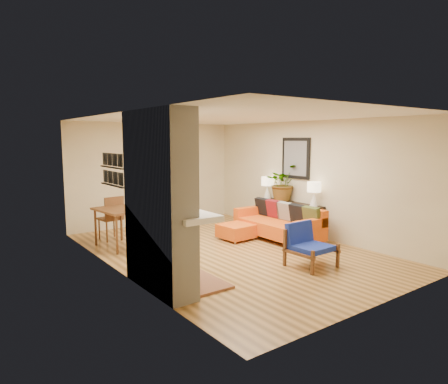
{
  "coord_description": "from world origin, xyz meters",
  "views": [
    {
      "loc": [
        -4.63,
        -6.11,
        2.18
      ],
      "look_at": [
        0.0,
        0.2,
        1.15
      ],
      "focal_mm": 32.0,
      "sensor_mm": 36.0,
      "label": 1
    }
  ],
  "objects_px": {
    "lamp_near": "(314,191)",
    "console_table": "(289,208)",
    "sofa": "(281,223)",
    "houseplant": "(282,183)",
    "lamp_far": "(267,185)",
    "dining_table": "(122,216)",
    "blue_chair": "(307,243)",
    "ottoman": "(236,231)"
  },
  "relations": [
    {
      "from": "ottoman",
      "to": "houseplant",
      "type": "xyz_separation_m",
      "value": [
        1.41,
        0.02,
        0.97
      ]
    },
    {
      "from": "lamp_near",
      "to": "console_table",
      "type": "bearing_deg",
      "value": 90.0
    },
    {
      "from": "ottoman",
      "to": "lamp_near",
      "type": "distance_m",
      "value": 1.91
    },
    {
      "from": "ottoman",
      "to": "blue_chair",
      "type": "relative_size",
      "value": 0.95
    },
    {
      "from": "console_table",
      "to": "sofa",
      "type": "bearing_deg",
      "value": -152.85
    },
    {
      "from": "ottoman",
      "to": "console_table",
      "type": "height_order",
      "value": "console_table"
    },
    {
      "from": "lamp_near",
      "to": "houseplant",
      "type": "xyz_separation_m",
      "value": [
        -0.01,
        0.97,
        0.1
      ]
    },
    {
      "from": "lamp_far",
      "to": "houseplant",
      "type": "relative_size",
      "value": 0.62
    },
    {
      "from": "sofa",
      "to": "lamp_near",
      "type": "bearing_deg",
      "value": -37.29
    },
    {
      "from": "dining_table",
      "to": "lamp_far",
      "type": "distance_m",
      "value": 3.69
    },
    {
      "from": "ottoman",
      "to": "dining_table",
      "type": "xyz_separation_m",
      "value": [
        -2.23,
        0.93,
        0.44
      ]
    },
    {
      "from": "sofa",
      "to": "lamp_near",
      "type": "distance_m",
      "value": 1.01
    },
    {
      "from": "lamp_near",
      "to": "ottoman",
      "type": "bearing_deg",
      "value": 146.37
    },
    {
      "from": "blue_chair",
      "to": "lamp_near",
      "type": "xyz_separation_m",
      "value": [
        1.54,
        1.21,
        0.66
      ]
    },
    {
      "from": "blue_chair",
      "to": "lamp_far",
      "type": "relative_size",
      "value": 1.38
    },
    {
      "from": "sofa",
      "to": "houseplant",
      "type": "relative_size",
      "value": 2.36
    },
    {
      "from": "blue_chair",
      "to": "lamp_far",
      "type": "xyz_separation_m",
      "value": [
        1.54,
        2.71,
        0.66
      ]
    },
    {
      "from": "blue_chair",
      "to": "lamp_near",
      "type": "height_order",
      "value": "lamp_near"
    },
    {
      "from": "blue_chair",
      "to": "lamp_near",
      "type": "relative_size",
      "value": 1.38
    },
    {
      "from": "ottoman",
      "to": "console_table",
      "type": "bearing_deg",
      "value": -8.65
    },
    {
      "from": "console_table",
      "to": "lamp_far",
      "type": "relative_size",
      "value": 3.43
    },
    {
      "from": "blue_chair",
      "to": "console_table",
      "type": "height_order",
      "value": "blue_chair"
    },
    {
      "from": "sofa",
      "to": "blue_chair",
      "type": "distance_m",
      "value": 1.91
    },
    {
      "from": "dining_table",
      "to": "houseplant",
      "type": "height_order",
      "value": "houseplant"
    },
    {
      "from": "sofa",
      "to": "lamp_far",
      "type": "xyz_separation_m",
      "value": [
        0.57,
        1.07,
        0.71
      ]
    },
    {
      "from": "ottoman",
      "to": "dining_table",
      "type": "distance_m",
      "value": 2.45
    },
    {
      "from": "blue_chair",
      "to": "houseplant",
      "type": "relative_size",
      "value": 0.85
    },
    {
      "from": "console_table",
      "to": "lamp_far",
      "type": "xyz_separation_m",
      "value": [
        0.0,
        0.78,
        0.49
      ]
    },
    {
      "from": "dining_table",
      "to": "console_table",
      "type": "relative_size",
      "value": 0.99
    },
    {
      "from": "lamp_near",
      "to": "houseplant",
      "type": "distance_m",
      "value": 0.97
    },
    {
      "from": "lamp_near",
      "to": "lamp_far",
      "type": "bearing_deg",
      "value": 90.0
    },
    {
      "from": "sofa",
      "to": "ottoman",
      "type": "xyz_separation_m",
      "value": [
        -0.85,
        0.51,
        -0.16
      ]
    },
    {
      "from": "dining_table",
      "to": "lamp_near",
      "type": "relative_size",
      "value": 3.4
    },
    {
      "from": "sofa",
      "to": "houseplant",
      "type": "height_order",
      "value": "houseplant"
    },
    {
      "from": "blue_chair",
      "to": "dining_table",
      "type": "bearing_deg",
      "value": 124.32
    },
    {
      "from": "lamp_near",
      "to": "sofa",
      "type": "bearing_deg",
      "value": 142.71
    },
    {
      "from": "sofa",
      "to": "ottoman",
      "type": "height_order",
      "value": "sofa"
    },
    {
      "from": "dining_table",
      "to": "blue_chair",
      "type": "bearing_deg",
      "value": -55.68
    },
    {
      "from": "lamp_near",
      "to": "houseplant",
      "type": "bearing_deg",
      "value": 90.59
    },
    {
      "from": "sofa",
      "to": "dining_table",
      "type": "bearing_deg",
      "value": 154.9
    },
    {
      "from": "ottoman",
      "to": "console_table",
      "type": "distance_m",
      "value": 1.48
    },
    {
      "from": "console_table",
      "to": "lamp_near",
      "type": "bearing_deg",
      "value": -90.0
    }
  ]
}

